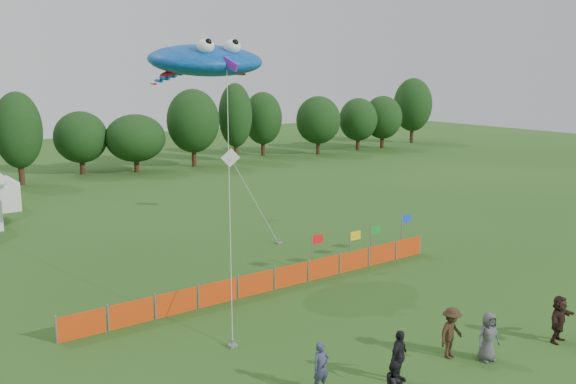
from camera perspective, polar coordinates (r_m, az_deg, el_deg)
ground at (r=23.34m, az=9.12°, el=-14.97°), size 160.00×160.00×0.00m
treeline at (r=62.05m, az=-20.73°, el=4.80°), size 104.57×8.78×8.36m
barrier_fence at (r=30.01m, az=-1.27°, el=-7.77°), size 19.90×0.06×1.00m
flag_row at (r=33.75m, az=6.66°, el=-4.15°), size 6.73×0.65×2.24m
spectator_a at (r=21.09m, az=2.96°, el=-15.30°), size 0.62×0.42×1.66m
spectator_c at (r=23.96m, az=14.32°, el=-12.02°), size 1.29×0.85×1.87m
spectator_d at (r=21.90m, az=9.83°, el=-14.22°), size 1.13×0.75×1.79m
spectator_e at (r=24.11m, az=17.37°, el=-12.18°), size 0.98×0.77×1.77m
spectator_f at (r=26.50m, az=22.95°, el=-10.36°), size 1.74×0.77×1.81m
stingray_kite at (r=32.78m, az=-7.59°, el=11.48°), size 7.64×17.13×11.56m
small_kite_white at (r=42.91m, az=-4.25°, el=1.50°), size 2.63×8.56×4.70m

